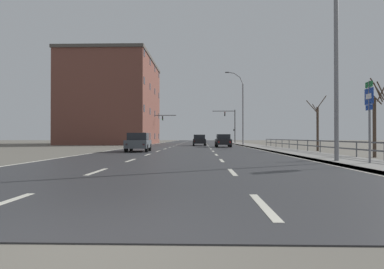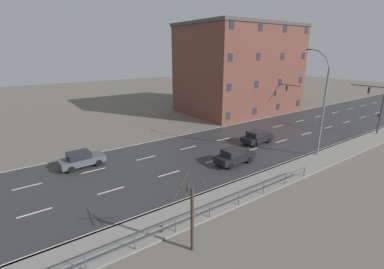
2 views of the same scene
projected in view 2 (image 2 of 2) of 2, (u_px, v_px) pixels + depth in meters
The scene contains 11 objects.
ground_plane at pixel (280, 133), 37.25m from camera, with size 160.00×160.00×0.12m.
road_asphalt_strip at pixel (328, 120), 43.87m from camera, with size 14.00×120.00×0.03m.
guardrail at pixel (135, 240), 15.16m from camera, with size 0.07×32.22×1.00m.
street_lamp_midground at pixel (322, 106), 27.80m from camera, with size 2.74×0.24×10.97m.
traffic_signal_right at pixel (377, 103), 35.94m from camera, with size 4.38×0.36×6.47m.
traffic_signal_left at pixel (280, 94), 46.37m from camera, with size 4.73×0.36×5.58m.
car_distant at pixel (81, 159), 26.18m from camera, with size 2.02×4.19×1.57m.
car_far_left at pixel (234, 156), 26.95m from camera, with size 1.87×4.11×1.57m.
car_mid_centre at pixel (257, 137), 32.85m from camera, with size 1.93×4.15×1.57m.
brick_building at pixel (239, 69), 49.26m from camera, with size 14.11×20.23×15.17m.
bare_tree_mid at pixel (192, 216), 14.84m from camera, with size 1.65×1.75×4.90m.
Camera 2 is at (22.08, 17.55, 10.81)m, focal length 25.56 mm.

